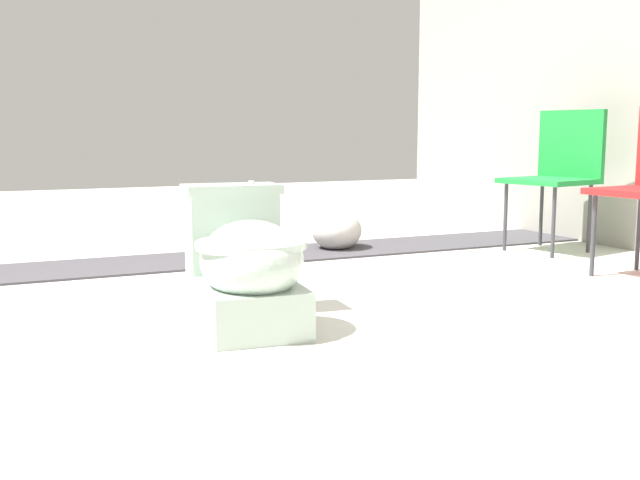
{
  "coord_description": "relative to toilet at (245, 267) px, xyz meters",
  "views": [
    {
      "loc": [
        2.68,
        -0.58,
        0.71
      ],
      "look_at": [
        0.13,
        0.59,
        0.3
      ],
      "focal_mm": 42.0,
      "sensor_mm": 36.0,
      "label": 1
    }
  ],
  "objects": [
    {
      "name": "toilet",
      "position": [
        0.0,
        0.0,
        0.0
      ],
      "size": [
        0.66,
        0.43,
        0.52
      ],
      "rotation": [
        0.0,
        0.0,
        -0.09
      ],
      "color": "#B2C6B7",
      "rests_on": "ground"
    },
    {
      "name": "gravel_strip",
      "position": [
        -1.43,
        0.21,
        -0.21
      ],
      "size": [
        0.56,
        8.0,
        0.01
      ],
      "primitive_type": "cube",
      "color": "#423F44",
      "rests_on": "ground"
    },
    {
      "name": "boulder_near",
      "position": [
        -1.47,
        1.08,
        -0.1
      ],
      "size": [
        0.45,
        0.44,
        0.24
      ],
      "primitive_type": "ellipsoid",
      "rotation": [
        0.0,
        0.0,
        2.45
      ],
      "color": "#B7B2AD",
      "rests_on": "ground"
    },
    {
      "name": "folding_chair_left",
      "position": [
        -0.91,
        2.28,
        0.29
      ],
      "size": [
        0.52,
        0.52,
        0.83
      ],
      "rotation": [
        0.0,
        0.0,
        -1.36
      ],
      "color": "#1E8C38",
      "rests_on": "ground"
    },
    {
      "name": "ground_plane",
      "position": [
        -0.14,
        -0.29,
        -0.22
      ],
      "size": [
        14.0,
        14.0,
        0.0
      ],
      "primitive_type": "plane",
      "color": "beige"
    }
  ]
}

